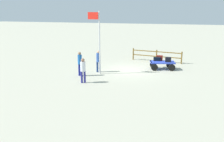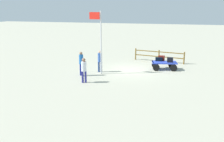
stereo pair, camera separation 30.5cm
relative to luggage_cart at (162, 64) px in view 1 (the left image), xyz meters
The scene contains 10 objects.
ground_plane 2.79m from the luggage_cart, 22.70° to the left, with size 120.00×120.00×0.00m, color #B1AF98.
luggage_cart is the anchor object (origin of this frame).
suitcase_dark 0.61m from the luggage_cart, 27.40° to the right, with size 0.61×0.41×0.30m.
suitcase_grey 0.70m from the luggage_cart, 62.05° to the right, with size 0.52×0.37×0.40m.
suitcase_tan 0.60m from the luggage_cart, behind, with size 0.49×0.34×0.39m.
worker_lead 7.17m from the luggage_cart, 46.97° to the left, with size 0.43×0.43×1.69m.
worker_trailing 6.83m from the luggage_cart, 32.30° to the left, with size 0.42×0.42×1.81m.
worker_supervisor 5.29m from the luggage_cart, 24.77° to the left, with size 0.34×0.34×1.71m.
flagpole 5.85m from the luggage_cart, 30.56° to the left, with size 0.96×0.20×4.73m.
wooden_fence 3.00m from the luggage_cart, 76.00° to the right, with size 4.68×0.89×1.11m.
Camera 1 is at (-3.69, 19.06, 4.94)m, focal length 39.43 mm.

